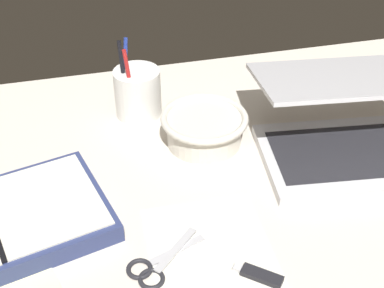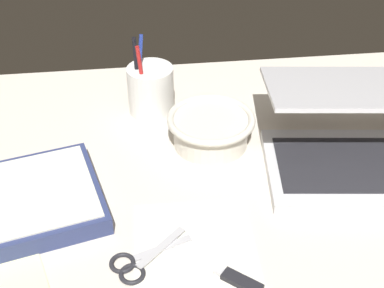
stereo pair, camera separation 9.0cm
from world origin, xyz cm
name	(u,v)px [view 1 (the left image)]	position (x,y,z in cm)	size (l,w,h in cm)	color
desk_top	(212,212)	(0.00, 0.00, 1.00)	(140.00, 100.00, 2.00)	beige
laptop	(344,128)	(27.61, 9.08, 6.97)	(34.02, 33.55, 14.62)	silver
bowl	(204,127)	(3.44, 17.72, 5.49)	(16.49, 16.49, 6.27)	silver
pen_cup	(137,93)	(-7.00, 30.68, 7.06)	(9.35, 9.35, 16.08)	white
scissors	(153,268)	(-11.81, -10.46, 2.34)	(12.67, 10.12, 0.80)	#B7B7BC
paper_sheet_front	(217,270)	(-2.96, -12.86, 2.08)	(18.33, 29.28, 0.16)	silver
usb_drive	(260,276)	(2.68, -15.73, 2.50)	(6.53, 5.88, 1.00)	black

